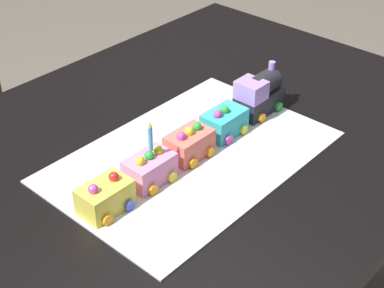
{
  "coord_description": "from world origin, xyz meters",
  "views": [
    {
      "loc": [
        0.8,
        0.74,
        1.48
      ],
      "look_at": [
        0.03,
        0.05,
        0.77
      ],
      "focal_mm": 54.57,
      "sensor_mm": 36.0,
      "label": 1
    }
  ],
  "objects": [
    {
      "name": "cake_car_hopper_bubblegum",
      "position": [
        0.16,
        0.05,
        0.77
      ],
      "size": [
        0.1,
        0.08,
        0.07
      ],
      "color": "pink",
      "rests_on": "cake_board"
    },
    {
      "name": "cake_car_tanker_lemon",
      "position": [
        0.27,
        0.05,
        0.77
      ],
      "size": [
        0.1,
        0.08,
        0.07
      ],
      "color": "#F4E04C",
      "rests_on": "cake_board"
    },
    {
      "name": "cake_car_flatbed_coral",
      "position": [
        0.04,
        0.05,
        0.77
      ],
      "size": [
        0.1,
        0.08,
        0.07
      ],
      "color": "#F27260",
      "rests_on": "cake_board"
    },
    {
      "name": "dining_table",
      "position": [
        0.0,
        0.0,
        0.63
      ],
      "size": [
        1.4,
        1.0,
        0.74
      ],
      "color": "black",
      "rests_on": "ground"
    },
    {
      "name": "cake_locomotive",
      "position": [
        -0.21,
        0.05,
        0.79
      ],
      "size": [
        0.14,
        0.08,
        0.12
      ],
      "color": "#232328",
      "rests_on": "cake_board"
    },
    {
      "name": "cake_car_gondola_turquoise",
      "position": [
        -0.08,
        0.05,
        0.77
      ],
      "size": [
        0.1,
        0.08,
        0.07
      ],
      "color": "#38B7C6",
      "rests_on": "cake_board"
    },
    {
      "name": "birthday_candle",
      "position": [
        0.15,
        0.05,
        0.85
      ],
      "size": [
        0.01,
        0.01,
        0.07
      ],
      "color": "#4CA5E5",
      "rests_on": "cake_car_hopper_bubblegum"
    },
    {
      "name": "cake_board",
      "position": [
        0.03,
        0.05,
        0.74
      ],
      "size": [
        0.6,
        0.4,
        0.0
      ],
      "primitive_type": "cube",
      "color": "silver",
      "rests_on": "dining_table"
    }
  ]
}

